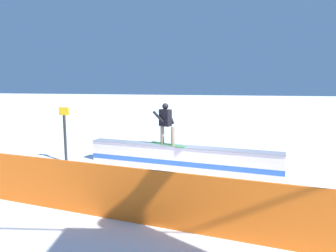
# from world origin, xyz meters

# --- Properties ---
(ground_plane) EXTENTS (120.00, 120.00, 0.00)m
(ground_plane) POSITION_xyz_m (0.00, 0.00, 0.00)
(ground_plane) COLOR white
(grind_box) EXTENTS (6.91, 1.51, 0.77)m
(grind_box) POSITION_xyz_m (0.00, 0.00, 0.35)
(grind_box) COLOR white
(grind_box) RESTS_ON ground_plane
(snowboarder) EXTENTS (1.51, 0.90, 1.47)m
(snowboarder) POSITION_xyz_m (0.54, -0.10, 1.57)
(snowboarder) COLOR #3E8545
(snowboarder) RESTS_ON grind_box
(safety_fence) EXTENTS (12.89, 1.95, 1.20)m
(safety_fence) POSITION_xyz_m (0.00, 4.48, 0.60)
(safety_fence) COLOR orange
(safety_fence) RESTS_ON ground_plane
(trail_marker) EXTENTS (0.40, 0.10, 2.06)m
(trail_marker) POSITION_xyz_m (4.32, 0.21, 1.10)
(trail_marker) COLOR #262628
(trail_marker) RESTS_ON ground_plane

